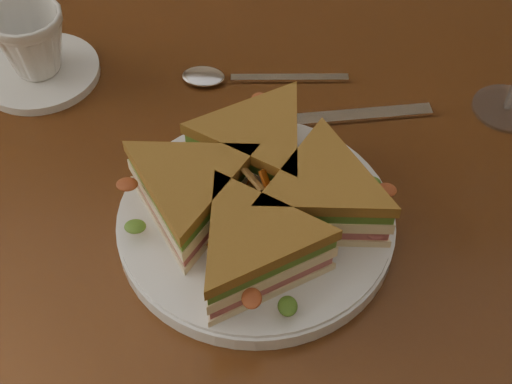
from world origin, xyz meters
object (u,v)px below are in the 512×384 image
plate (256,222)px  coffee_cup (31,42)px  table (250,251)px  spoon (224,77)px  knife (324,119)px  saucer (40,72)px  sandwich_wedges (256,196)px

plate → coffee_cup: bearing=146.2°
table → coffee_cup: 0.32m
spoon → knife: 0.12m
spoon → saucer: (-0.20, -0.02, 0.00)m
table → sandwich_wedges: bearing=-74.6°
sandwich_wedges → spoon: sandwich_wedges is taller
sandwich_wedges → spoon: (-0.06, 0.20, -0.04)m
plate → spoon: size_ratio=1.38×
table → plate: 0.12m
plate → coffee_cup: 0.32m
table → knife: bearing=59.3°
table → sandwich_wedges: 0.15m
table → plate: plate is taller
table → saucer: (-0.25, 0.14, 0.10)m
table → coffee_cup: size_ratio=15.25×
sandwich_wedges → knife: (0.05, 0.15, -0.04)m
table → plate: bearing=-74.6°
plate → sandwich_wedges: sandwich_wedges is taller
coffee_cup → saucer: bearing=0.0°
saucer → coffee_cup: (0.00, 0.00, 0.04)m
plate → spoon: (-0.06, 0.20, -0.00)m
plate → spoon: plate is taller
sandwich_wedges → knife: 0.16m
saucer → coffee_cup: 0.04m
plate → knife: size_ratio=1.19×
sandwich_wedges → plate: bearing=76.0°
table → saucer: size_ratio=9.16×
knife → plate: bearing=-123.5°
knife → saucer: size_ratio=1.61×
plate → sandwich_wedges: bearing=-104.0°
sandwich_wedges → coffee_cup: size_ratio=3.38×
coffee_cup → knife: bearing=-16.3°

